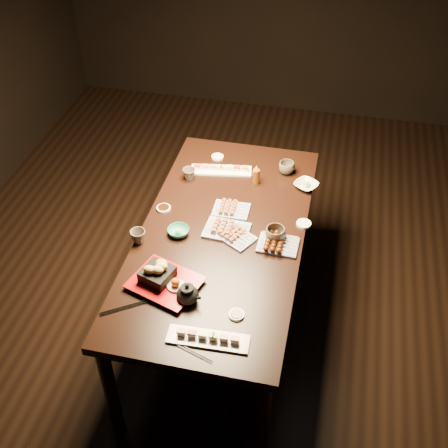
{
  "coord_description": "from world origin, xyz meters",
  "views": [
    {
      "loc": [
        0.63,
        -2.53,
        2.84
      ],
      "look_at": [
        0.12,
        -0.23,
        0.77
      ],
      "focal_mm": 45.0,
      "sensor_mm": 36.0,
      "label": 1
    }
  ],
  "objects_px": {
    "teacup_mid_right": "(275,235)",
    "teacup_far_right": "(287,168)",
    "condiment_bottle": "(256,174)",
    "edamame_bowl_green": "(178,231)",
    "edamame_bowl_cream": "(306,185)",
    "yakitori_plate_right": "(236,234)",
    "yakitori_plate_center": "(227,227)",
    "dining_table": "(222,279)",
    "teapot": "(187,293)",
    "teacup_near_left": "(138,237)",
    "sushi_platter_near": "(208,337)",
    "yakitori_plate_left": "(231,207)",
    "sushi_platter_far": "(221,168)",
    "tempura_tray": "(164,277)",
    "teacup_far_left": "(189,174)"
  },
  "relations": [
    {
      "from": "teacup_near_left",
      "to": "yakitori_plate_center",
      "type": "bearing_deg",
      "value": 22.58
    },
    {
      "from": "teacup_mid_right",
      "to": "edamame_bowl_cream",
      "type": "bearing_deg",
      "value": 77.49
    },
    {
      "from": "yakitori_plate_center",
      "to": "edamame_bowl_green",
      "type": "bearing_deg",
      "value": -160.21
    },
    {
      "from": "teacup_mid_right",
      "to": "teapot",
      "type": "distance_m",
      "value": 0.63
    },
    {
      "from": "sushi_platter_far",
      "to": "teacup_far_left",
      "type": "xyz_separation_m",
      "value": [
        -0.18,
        -0.12,
        0.01
      ]
    },
    {
      "from": "teacup_mid_right",
      "to": "tempura_tray",
      "type": "bearing_deg",
      "value": -137.31
    },
    {
      "from": "teacup_mid_right",
      "to": "teapot",
      "type": "relative_size",
      "value": 0.83
    },
    {
      "from": "teacup_mid_right",
      "to": "teacup_far_right",
      "type": "bearing_deg",
      "value": 92.26
    },
    {
      "from": "sushi_platter_near",
      "to": "tempura_tray",
      "type": "distance_m",
      "value": 0.41
    },
    {
      "from": "yakitori_plate_left",
      "to": "edamame_bowl_cream",
      "type": "bearing_deg",
      "value": 37.77
    },
    {
      "from": "yakitori_plate_center",
      "to": "tempura_tray",
      "type": "bearing_deg",
      "value": -112.07
    },
    {
      "from": "edamame_bowl_cream",
      "to": "teapot",
      "type": "height_order",
      "value": "teapot"
    },
    {
      "from": "teacup_mid_right",
      "to": "teacup_far_right",
      "type": "distance_m",
      "value": 0.64
    },
    {
      "from": "yakitori_plate_right",
      "to": "teapot",
      "type": "xyz_separation_m",
      "value": [
        -0.14,
        -0.49,
        0.03
      ]
    },
    {
      "from": "edamame_bowl_green",
      "to": "edamame_bowl_cream",
      "type": "xyz_separation_m",
      "value": [
        0.64,
        0.58,
        -0.0
      ]
    },
    {
      "from": "yakitori_plate_center",
      "to": "teacup_far_right",
      "type": "height_order",
      "value": "teacup_far_right"
    },
    {
      "from": "teacup_far_left",
      "to": "sushi_platter_near",
      "type": "bearing_deg",
      "value": -70.73
    },
    {
      "from": "edamame_bowl_green",
      "to": "teacup_far_left",
      "type": "xyz_separation_m",
      "value": [
        -0.08,
        0.51,
        0.02
      ]
    },
    {
      "from": "dining_table",
      "to": "teacup_far_left",
      "type": "bearing_deg",
      "value": 136.67
    },
    {
      "from": "dining_table",
      "to": "teapot",
      "type": "bearing_deg",
      "value": -84.24
    },
    {
      "from": "teacup_near_left",
      "to": "sushi_platter_near",
      "type": "bearing_deg",
      "value": -46.58
    },
    {
      "from": "yakitori_plate_right",
      "to": "yakitori_plate_left",
      "type": "xyz_separation_m",
      "value": [
        -0.07,
        0.22,
        0.0
      ]
    },
    {
      "from": "teapot",
      "to": "condiment_bottle",
      "type": "xyz_separation_m",
      "value": [
        0.16,
        1.01,
        0.01
      ]
    },
    {
      "from": "teacup_mid_right",
      "to": "condiment_bottle",
      "type": "bearing_deg",
      "value": 111.46
    },
    {
      "from": "condiment_bottle",
      "to": "yakitori_plate_right",
      "type": "bearing_deg",
      "value": -92.29
    },
    {
      "from": "edamame_bowl_cream",
      "to": "teacup_near_left",
      "type": "bearing_deg",
      "value": -140.6
    },
    {
      "from": "teacup_far_right",
      "to": "yakitori_plate_left",
      "type": "bearing_deg",
      "value": -120.36
    },
    {
      "from": "edamame_bowl_cream",
      "to": "teapot",
      "type": "bearing_deg",
      "value": -114.11
    },
    {
      "from": "yakitori_plate_center",
      "to": "teacup_mid_right",
      "type": "xyz_separation_m",
      "value": [
        0.27,
        -0.01,
        0.01
      ]
    },
    {
      "from": "dining_table",
      "to": "sushi_platter_far",
      "type": "xyz_separation_m",
      "value": [
        -0.13,
        0.56,
        0.4
      ]
    },
    {
      "from": "edamame_bowl_green",
      "to": "teacup_mid_right",
      "type": "bearing_deg",
      "value": 7.07
    },
    {
      "from": "yakitori_plate_center",
      "to": "edamame_bowl_green",
      "type": "distance_m",
      "value": 0.27
    },
    {
      "from": "yakitori_plate_left",
      "to": "teacup_mid_right",
      "type": "xyz_separation_m",
      "value": [
        0.29,
        -0.19,
        0.02
      ]
    },
    {
      "from": "edamame_bowl_cream",
      "to": "teacup_far_left",
      "type": "xyz_separation_m",
      "value": [
        -0.72,
        -0.07,
        0.02
      ]
    },
    {
      "from": "yakitori_plate_right",
      "to": "yakitori_plate_left",
      "type": "relative_size",
      "value": 0.97
    },
    {
      "from": "yakitori_plate_center",
      "to": "yakitori_plate_left",
      "type": "relative_size",
      "value": 1.19
    },
    {
      "from": "teacup_far_right",
      "to": "dining_table",
      "type": "bearing_deg",
      "value": -112.98
    },
    {
      "from": "teacup_far_left",
      "to": "teapot",
      "type": "relative_size",
      "value": 0.6
    },
    {
      "from": "edamame_bowl_green",
      "to": "teapot",
      "type": "relative_size",
      "value": 0.91
    },
    {
      "from": "yakitori_plate_center",
      "to": "edamame_bowl_green",
      "type": "xyz_separation_m",
      "value": [
        -0.26,
        -0.08,
        -0.01
      ]
    },
    {
      "from": "dining_table",
      "to": "edamame_bowl_green",
      "type": "height_order",
      "value": "edamame_bowl_green"
    },
    {
      "from": "dining_table",
      "to": "edamame_bowl_cream",
      "type": "bearing_deg",
      "value": 63.02
    },
    {
      "from": "sushi_platter_far",
      "to": "dining_table",
      "type": "bearing_deg",
      "value": 94.35
    },
    {
      "from": "yakitori_plate_right",
      "to": "condiment_bottle",
      "type": "height_order",
      "value": "condiment_bottle"
    },
    {
      "from": "yakitori_plate_center",
      "to": "edamame_bowl_cream",
      "type": "xyz_separation_m",
      "value": [
        0.39,
        0.5,
        -0.01
      ]
    },
    {
      "from": "condiment_bottle",
      "to": "teacup_far_right",
      "type": "bearing_deg",
      "value": 41.16
    },
    {
      "from": "sushi_platter_near",
      "to": "teapot",
      "type": "relative_size",
      "value": 2.89
    },
    {
      "from": "edamame_bowl_green",
      "to": "teapot",
      "type": "xyz_separation_m",
      "value": [
        0.18,
        -0.46,
        0.04
      ]
    },
    {
      "from": "tempura_tray",
      "to": "teapot",
      "type": "height_order",
      "value": "tempura_tray"
    },
    {
      "from": "edamame_bowl_cream",
      "to": "tempura_tray",
      "type": "xyz_separation_m",
      "value": [
        -0.6,
        -0.96,
        0.04
      ]
    }
  ]
}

